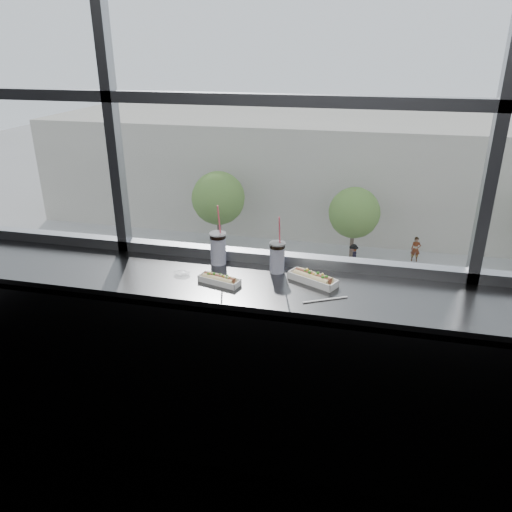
% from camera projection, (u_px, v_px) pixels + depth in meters
% --- Properties ---
extents(wall_back_lower, '(6.00, 0.00, 6.00)m').
position_uv_depth(wall_back_lower, '(284.00, 345.00, 3.08)').
color(wall_back_lower, black).
rests_on(wall_back_lower, ground).
extents(window_glass, '(6.00, 0.00, 6.00)m').
position_uv_depth(window_glass, '(292.00, 35.00, 2.41)').
color(window_glass, silver).
rests_on(window_glass, ground).
extents(window_mullions, '(6.00, 0.08, 2.40)m').
position_uv_depth(window_mullions, '(292.00, 35.00, 2.39)').
color(window_mullions, gray).
rests_on(window_mullions, ground).
extents(counter, '(6.00, 0.55, 0.06)m').
position_uv_depth(counter, '(277.00, 289.00, 2.63)').
color(counter, '#535353').
rests_on(counter, ground).
extents(counter_fascia, '(6.00, 0.04, 1.04)m').
position_uv_depth(counter_fascia, '(266.00, 400.00, 2.60)').
color(counter_fascia, '#535353').
rests_on(counter_fascia, ground).
extents(hotdog_tray_left, '(0.24, 0.13, 0.06)m').
position_uv_depth(hotdog_tray_left, '(219.00, 279.00, 2.62)').
color(hotdog_tray_left, white).
rests_on(hotdog_tray_left, counter).
extents(hotdog_tray_right, '(0.28, 0.20, 0.07)m').
position_uv_depth(hotdog_tray_right, '(313.00, 278.00, 2.62)').
color(hotdog_tray_right, white).
rests_on(hotdog_tray_right, counter).
extents(soda_cup_left, '(0.10, 0.10, 0.36)m').
position_uv_depth(soda_cup_left, '(218.00, 247.00, 2.82)').
color(soda_cup_left, white).
rests_on(soda_cup_left, counter).
extents(soda_cup_right, '(0.09, 0.09, 0.33)m').
position_uv_depth(soda_cup_right, '(277.00, 256.00, 2.72)').
color(soda_cup_right, white).
rests_on(soda_cup_right, counter).
extents(loose_straw, '(0.21, 0.12, 0.01)m').
position_uv_depth(loose_straw, '(325.00, 300.00, 2.45)').
color(loose_straw, white).
rests_on(loose_straw, counter).
extents(wrapper, '(0.10, 0.07, 0.02)m').
position_uv_depth(wrapper, '(182.00, 273.00, 2.71)').
color(wrapper, silver).
rests_on(wrapper, counter).
extents(plaza_ground, '(120.00, 120.00, 0.00)m').
position_uv_depth(plaza_ground, '(364.00, 198.00, 46.56)').
color(plaza_ground, '#9A9999').
rests_on(plaza_ground, ground).
extents(street_asphalt, '(80.00, 10.00, 0.06)m').
position_uv_depth(street_asphalt, '(349.00, 324.00, 25.51)').
color(street_asphalt, black).
rests_on(street_asphalt, plaza_ground).
extents(far_sidewalk, '(80.00, 6.00, 0.04)m').
position_uv_depth(far_sidewalk, '(356.00, 263.00, 32.68)').
color(far_sidewalk, '#9A9999').
rests_on(far_sidewalk, plaza_ground).
extents(far_building, '(50.00, 14.00, 8.00)m').
position_uv_depth(far_building, '(366.00, 169.00, 40.07)').
color(far_building, '#ADA89A').
rests_on(far_building, plaza_ground).
extents(car_near_b, '(3.06, 6.68, 2.18)m').
position_uv_depth(car_near_b, '(172.00, 327.00, 23.16)').
color(car_near_b, black).
rests_on(car_near_b, street_asphalt).
extents(car_far_b, '(2.85, 6.50, 2.14)m').
position_uv_depth(car_far_b, '(413.00, 278.00, 27.98)').
color(car_far_b, '#B14732').
rests_on(car_far_b, street_asphalt).
extents(car_near_c, '(3.13, 6.08, 1.94)m').
position_uv_depth(car_near_c, '(323.00, 348.00, 21.73)').
color(car_near_c, '#981707').
rests_on(car_near_c, street_asphalt).
extents(car_near_a, '(3.06, 6.38, 2.07)m').
position_uv_depth(car_near_a, '(49.00, 312.00, 24.54)').
color(car_near_a, silver).
rests_on(car_near_a, street_asphalt).
extents(car_far_a, '(2.92, 6.27, 2.04)m').
position_uv_depth(car_far_a, '(199.00, 259.00, 30.66)').
color(car_far_a, black).
rests_on(car_far_a, street_asphalt).
extents(pedestrian_b, '(0.64, 0.85, 1.91)m').
position_uv_depth(pedestrian_b, '(353.00, 254.00, 31.60)').
color(pedestrian_b, '#66605B').
rests_on(pedestrian_b, far_sidewalk).
extents(pedestrian_c, '(0.89, 0.67, 2.00)m').
position_uv_depth(pedestrian_c, '(416.00, 247.00, 32.57)').
color(pedestrian_c, '#66605B').
rests_on(pedestrian_c, far_sidewalk).
extents(tree_left, '(3.58, 3.58, 5.59)m').
position_uv_depth(tree_left, '(218.00, 198.00, 33.16)').
color(tree_left, '#47382B').
rests_on(tree_left, far_sidewalk).
extents(tree_center, '(3.25, 3.25, 5.08)m').
position_uv_depth(tree_center, '(354.00, 213.00, 31.41)').
color(tree_center, '#47382B').
rests_on(tree_center, far_sidewalk).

